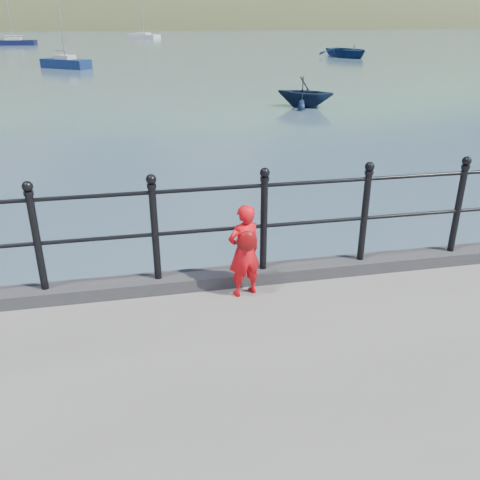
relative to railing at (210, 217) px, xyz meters
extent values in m
plane|color=#2D4251|center=(0.00, 0.15, -1.82)|extent=(600.00, 600.00, 0.00)
cube|color=#28282B|center=(0.00, 0.00, -0.75)|extent=(60.00, 0.30, 0.15)
cylinder|color=black|center=(0.00, 0.00, -0.15)|extent=(18.00, 0.04, 0.04)
cylinder|color=black|center=(0.00, 0.00, 0.32)|extent=(18.00, 0.04, 0.04)
cylinder|color=black|center=(-1.80, 0.00, -0.15)|extent=(0.08, 0.08, 1.05)
sphere|color=black|center=(-1.80, 0.00, 0.47)|extent=(0.11, 0.11, 0.11)
cylinder|color=black|center=(-0.60, 0.00, -0.15)|extent=(0.08, 0.08, 1.05)
sphere|color=black|center=(-0.60, 0.00, 0.47)|extent=(0.11, 0.11, 0.11)
cylinder|color=black|center=(0.60, 0.00, -0.15)|extent=(0.08, 0.08, 1.05)
sphere|color=black|center=(0.60, 0.00, 0.47)|extent=(0.11, 0.11, 0.11)
cylinder|color=black|center=(1.80, 0.00, -0.15)|extent=(0.08, 0.08, 1.05)
sphere|color=black|center=(1.80, 0.00, 0.47)|extent=(0.11, 0.11, 0.11)
cylinder|color=black|center=(3.00, 0.00, -0.15)|extent=(0.08, 0.08, 1.05)
sphere|color=black|center=(3.00, 0.00, 0.47)|extent=(0.11, 0.11, 0.11)
ellipsoid|color=#333A21|center=(20.00, 195.15, -17.22)|extent=(400.00, 100.00, 88.00)
ellipsoid|color=#387026|center=(60.00, 255.15, -29.12)|extent=(600.00, 180.00, 156.00)
cube|color=silver|center=(-35.00, 181.15, 1.18)|extent=(9.00, 6.00, 6.00)
cube|color=#4C4744|center=(-35.00, 181.15, 5.18)|extent=(9.50, 6.50, 2.00)
cube|color=silver|center=(-12.00, 181.15, 1.18)|extent=(9.00, 6.00, 6.00)
cube|color=#4C4744|center=(-12.00, 181.15, 5.18)|extent=(9.50, 6.50, 2.00)
cube|color=silver|center=(18.00, 181.15, 1.18)|extent=(9.00, 6.00, 6.00)
cube|color=#4C4744|center=(18.00, 181.15, 5.18)|extent=(9.50, 6.50, 2.00)
cube|color=silver|center=(45.00, 181.15, 1.18)|extent=(9.00, 6.00, 6.00)
cube|color=#4C4744|center=(45.00, 181.15, 5.18)|extent=(9.50, 6.50, 2.00)
imported|color=red|center=(0.32, -0.28, -0.30)|extent=(0.44, 0.35, 1.04)
ellipsoid|color=red|center=(0.32, -0.41, -0.14)|extent=(0.22, 0.11, 0.23)
imported|color=navy|center=(20.74, 46.02, -1.21)|extent=(5.24, 6.59, 1.23)
imported|color=black|center=(6.90, 17.50, -1.14)|extent=(3.39, 3.29, 1.36)
cube|color=black|center=(-16.74, 76.83, -1.57)|extent=(6.15, 2.50, 0.90)
cube|color=beige|center=(-16.74, 76.83, -1.07)|extent=(2.22, 1.52, 0.50)
cylinder|color=#A5A5A8|center=(-16.74, 76.83, 2.68)|extent=(0.10, 0.10, 7.62)
cylinder|color=#A5A5A8|center=(-16.74, 76.83, -0.52)|extent=(2.68, 0.36, 0.06)
cube|color=silver|center=(2.04, 97.88, -1.57)|extent=(6.01, 6.04, 0.90)
cube|color=beige|center=(2.04, 97.88, -1.07)|extent=(2.59, 2.60, 0.50)
cylinder|color=#A5A5A8|center=(2.04, 97.88, 3.25)|extent=(0.10, 0.10, 8.74)
cylinder|color=#A5A5A8|center=(2.04, 97.88, -0.52)|extent=(2.12, 2.14, 0.06)
cube|color=navy|center=(-5.79, 39.34, -1.57)|extent=(4.18, 3.79, 0.90)
cube|color=beige|center=(-5.79, 39.34, -1.07)|extent=(1.77, 1.70, 0.50)
cylinder|color=#A5A5A8|center=(-5.79, 39.34, 1.66)|extent=(0.10, 0.10, 5.57)
cylinder|color=#A5A5A8|center=(-5.79, 39.34, -0.52)|extent=(1.52, 1.28, 0.06)
camera|label=1|loc=(-0.71, -5.08, 2.00)|focal=38.00mm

